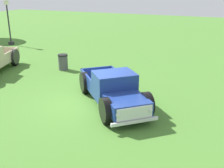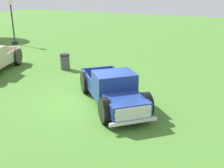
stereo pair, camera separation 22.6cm
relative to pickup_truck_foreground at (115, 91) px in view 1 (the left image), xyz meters
The scene contains 4 objects.
ground_plane 1.36m from the pickup_truck_foreground, 94.46° to the left, with size 80.00×80.00×0.00m, color #477A2D.
pickup_truck_foreground is the anchor object (origin of this frame).
lamp_post_near 15.95m from the pickup_truck_foreground, 58.89° to the left, with size 0.36×0.36×3.79m.
trash_can 6.29m from the pickup_truck_foreground, 54.01° to the left, with size 0.59×0.59×0.95m.
Camera 1 is at (-9.49, -5.46, 4.74)m, focal length 43.90 mm.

